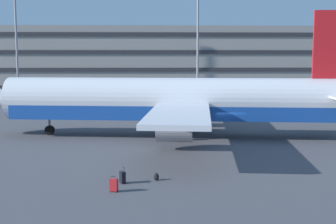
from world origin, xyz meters
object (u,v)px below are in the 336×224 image
(airliner, at_px, (178,102))
(suitcase_black, at_px, (123,177))
(suitcase_upright, at_px, (114,185))
(backpack_laid_flat, at_px, (156,177))

(airliner, bearing_deg, suitcase_black, -104.74)
(airliner, relative_size, suitcase_upright, 41.98)
(suitcase_upright, xyz_separation_m, backpack_laid_flat, (2.32, 2.22, -0.19))
(backpack_laid_flat, bearing_deg, suitcase_black, -163.18)
(airliner, relative_size, backpack_laid_flat, 79.89)
(airliner, xyz_separation_m, suitcase_black, (-4.01, -15.25, -2.86))
(suitcase_upright, height_order, suitcase_black, suitcase_black)
(suitcase_black, relative_size, backpack_laid_flat, 1.99)
(suitcase_black, height_order, backpack_laid_flat, suitcase_black)
(airliner, height_order, backpack_laid_flat, airliner)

